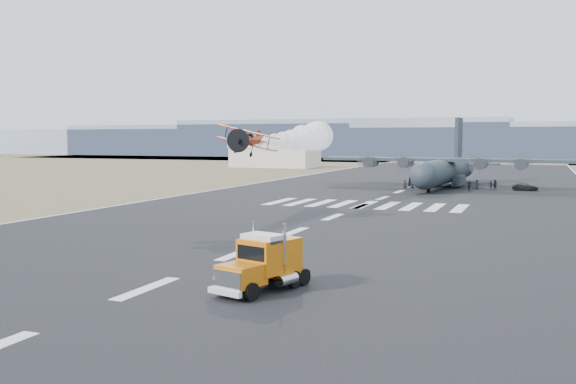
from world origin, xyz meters
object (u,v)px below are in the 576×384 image
Objects in this scene: crew_c at (477,184)px; crew_d at (491,185)px; crew_f at (469,186)px; crew_b at (410,183)px; crew_g at (405,185)px; crew_a at (455,185)px; crew_h at (495,185)px; support_vehicle at (525,187)px; hangar_left at (275,156)px; crew_e at (413,183)px; transport_aircraft at (445,169)px; semi_truck at (264,263)px; aerobatic_biplane at (247,140)px.

crew_c is 1.02× the size of crew_d.
crew_d is 3.99m from crew_f.
crew_b is 1.19× the size of crew_f.
crew_f is 0.91× the size of crew_g.
crew_c is (3.27, 3.27, 0.01)m from crew_a.
crew_c reaches higher than crew_a.
support_vehicle is at bearing 31.16° from crew_h.
hangar_left is 84.17m from crew_e.
crew_h reaches higher than support_vehicle.
hangar_left reaches higher than crew_e.
crew_f is (-0.87, -3.53, -0.00)m from crew_c.
hangar_left reaches higher than crew_a.
crew_e reaches higher than crew_a.
crew_d is at bearing 101.27° from support_vehicle.
crew_f is at bearing -126.05° from crew_d.
hangar_left is 95.04m from support_vehicle.
crew_b is at bearing -143.84° from crew_h.
crew_b is 4.78m from crew_g.
crew_f is at bearing -40.32° from crew_e.
crew_f reaches higher than crew_a.
transport_aircraft is 27.50× the size of crew_c.
crew_c is 0.94× the size of crew_h.
semi_truck is 1.76× the size of support_vehicle.
hangar_left is 123.41m from aerobatic_biplane.
crew_a reaches higher than support_vehicle.
transport_aircraft reaches higher than aerobatic_biplane.
support_vehicle is at bearing -81.16° from crew_f.
crew_c is (10.83, 2.80, -0.15)m from crew_b.
crew_g is (-18.55, -7.31, 0.29)m from support_vehicle.
crew_d reaches higher than support_vehicle.
crew_e reaches higher than crew_h.
crew_d is at bearing -66.39° from crew_f.
transport_aircraft is 25.03× the size of crew_g.
crew_c is at bearing 103.16° from semi_truck.
transport_aircraft is 23.34× the size of crew_e.
crew_e is (52.76, -65.54, -2.48)m from hangar_left.
support_vehicle is 18.35m from crew_e.
semi_truck is at bearing -85.54° from crew_g.
crew_h is at bearing 64.95° from aerobatic_biplane.
crew_e reaches higher than crew_f.
crew_d is at bearing -30.92° from crew_b.
crew_g is (-0.36, -4.95, -0.06)m from crew_e.
crew_e is at bearing 72.85° from crew_f.
crew_b reaches higher than support_vehicle.
semi_truck is 4.24× the size of crew_g.
transport_aircraft is 10.41× the size of support_vehicle.
crew_f is 4.88m from crew_h.
transport_aircraft is 12.01m from crew_g.
support_vehicle is at bearing -30.03° from crew_b.
crew_d is (5.65, 2.06, -0.00)m from crew_a.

